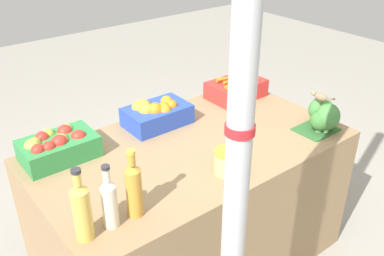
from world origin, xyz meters
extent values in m
cube|color=#937551|center=(0.00, 0.00, 0.40)|extent=(1.64, 0.93, 0.80)
cylinder|color=#B7BABF|center=(-0.40, -0.74, 1.32)|extent=(0.08, 0.08, 2.63)
cylinder|color=red|center=(-0.40, -0.74, 1.35)|extent=(0.09, 0.09, 0.03)
cube|color=#2D8442|center=(-0.59, 0.30, 0.86)|extent=(0.36, 0.23, 0.11)
sphere|color=red|center=(-0.65, 0.36, 0.91)|extent=(0.07, 0.07, 0.07)
sphere|color=#9EBC42|center=(-0.52, 0.37, 0.90)|extent=(0.07, 0.07, 0.07)
sphere|color=red|center=(-0.71, 0.25, 0.91)|extent=(0.06, 0.06, 0.06)
sphere|color=red|center=(-0.50, 0.27, 0.90)|extent=(0.08, 0.08, 0.08)
sphere|color=red|center=(-0.60, 0.26, 0.91)|extent=(0.08, 0.08, 0.08)
sphere|color=#9EBC42|center=(-0.71, 0.32, 0.91)|extent=(0.08, 0.08, 0.08)
sphere|color=red|center=(-0.53, 0.36, 0.91)|extent=(0.08, 0.08, 0.08)
sphere|color=red|center=(-0.66, 0.25, 0.91)|extent=(0.06, 0.06, 0.06)
sphere|color=#9EBC42|center=(-0.70, 0.33, 0.91)|extent=(0.07, 0.07, 0.07)
sphere|color=#9EBC42|center=(-0.58, 0.29, 0.90)|extent=(0.08, 0.08, 0.08)
sphere|color=#9EBC42|center=(-0.61, 0.38, 0.91)|extent=(0.06, 0.06, 0.06)
cube|color=#2847B7|center=(-0.01, 0.30, 0.86)|extent=(0.36, 0.23, 0.11)
sphere|color=orange|center=(0.00, 0.25, 0.91)|extent=(0.08, 0.08, 0.08)
sphere|color=orange|center=(-0.04, 0.27, 0.91)|extent=(0.09, 0.09, 0.09)
sphere|color=orange|center=(-0.10, 0.36, 0.91)|extent=(0.08, 0.08, 0.08)
sphere|color=orange|center=(0.06, 0.26, 0.91)|extent=(0.07, 0.07, 0.07)
sphere|color=orange|center=(0.01, 0.26, 0.91)|extent=(0.08, 0.08, 0.08)
sphere|color=orange|center=(-0.08, 0.30, 0.91)|extent=(0.09, 0.09, 0.09)
sphere|color=orange|center=(-0.04, 0.26, 0.91)|extent=(0.07, 0.07, 0.07)
sphere|color=orange|center=(-0.07, 0.35, 0.91)|extent=(0.09, 0.09, 0.09)
sphere|color=orange|center=(0.08, 0.34, 0.91)|extent=(0.07, 0.07, 0.07)
cube|color=red|center=(0.60, 0.30, 0.86)|extent=(0.36, 0.23, 0.11)
cone|color=orange|center=(0.56, 0.34, 0.93)|extent=(0.17, 0.06, 0.03)
cone|color=orange|center=(0.65, 0.31, 0.94)|extent=(0.14, 0.03, 0.03)
cone|color=orange|center=(0.52, 0.27, 0.93)|extent=(0.14, 0.06, 0.02)
cone|color=orange|center=(0.66, 0.23, 0.93)|extent=(0.16, 0.05, 0.03)
cone|color=orange|center=(0.51, 0.22, 0.93)|extent=(0.14, 0.05, 0.03)
cone|color=orange|center=(0.56, 0.29, 0.93)|extent=(0.15, 0.04, 0.02)
cube|color=#2D602D|center=(0.64, -0.30, 0.81)|extent=(0.22, 0.18, 0.01)
ellipsoid|color=#427F3D|center=(0.66, -0.35, 0.90)|extent=(0.13, 0.13, 0.15)
cylinder|color=#B2C693|center=(0.66, -0.35, 0.82)|extent=(0.03, 0.03, 0.02)
ellipsoid|color=#427F3D|center=(0.71, -0.27, 0.90)|extent=(0.14, 0.14, 0.14)
cylinder|color=#B2C693|center=(0.71, -0.27, 0.82)|extent=(0.03, 0.03, 0.02)
ellipsoid|color=#387033|center=(0.63, -0.32, 0.88)|extent=(0.11, 0.11, 0.11)
cylinder|color=#B2C693|center=(0.63, -0.32, 0.82)|extent=(0.03, 0.03, 0.02)
cylinder|color=gold|center=(-0.74, -0.29, 0.91)|extent=(0.07, 0.07, 0.22)
cone|color=gold|center=(-0.74, -0.29, 1.03)|extent=(0.07, 0.07, 0.03)
cylinder|color=gold|center=(-0.74, -0.29, 1.07)|extent=(0.03, 0.03, 0.05)
cylinder|color=#2D2D33|center=(-0.74, -0.29, 1.11)|extent=(0.04, 0.04, 0.01)
cylinder|color=beige|center=(-0.63, -0.29, 0.90)|extent=(0.06, 0.06, 0.19)
cone|color=beige|center=(-0.63, -0.29, 1.00)|extent=(0.06, 0.06, 0.03)
cylinder|color=beige|center=(-0.63, -0.29, 1.04)|extent=(0.03, 0.03, 0.05)
cylinder|color=#2D2D33|center=(-0.63, -0.29, 1.08)|extent=(0.03, 0.03, 0.01)
cylinder|color=gold|center=(-0.52, -0.29, 0.91)|extent=(0.07, 0.07, 0.21)
cone|color=gold|center=(-0.52, -0.29, 1.03)|extent=(0.07, 0.07, 0.03)
cylinder|color=gold|center=(-0.52, -0.29, 1.07)|extent=(0.03, 0.03, 0.05)
cylinder|color=gold|center=(-0.52, -0.29, 1.10)|extent=(0.03, 0.03, 0.01)
cylinder|color=#D1CC75|center=(-0.03, -0.30, 0.86)|extent=(0.12, 0.12, 0.11)
cylinder|color=gold|center=(-0.03, -0.30, 0.91)|extent=(0.12, 0.12, 0.01)
cube|color=#4C3D2D|center=(0.64, -0.30, 0.98)|extent=(0.02, 0.02, 0.01)
ellipsoid|color=#7A664C|center=(0.64, -0.30, 1.00)|extent=(0.06, 0.08, 0.04)
sphere|color=#897556|center=(0.63, -0.26, 1.01)|extent=(0.03, 0.03, 0.03)
cone|color=#4C3D28|center=(0.63, -0.25, 1.01)|extent=(0.01, 0.02, 0.01)
cube|color=#7A664C|center=(0.66, -0.35, 1.01)|extent=(0.03, 0.04, 0.01)
camera|label=1|loc=(-1.19, -1.51, 1.95)|focal=40.00mm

